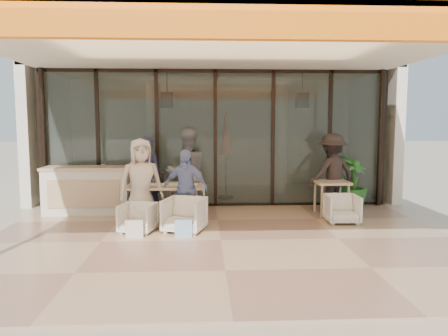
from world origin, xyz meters
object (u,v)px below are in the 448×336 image
at_px(chair_near_right, 184,213).
at_px(side_chair, 342,208).
at_px(chair_far_right, 188,196).
at_px(diner_periwinkle, 185,188).
at_px(diner_cream, 141,183).
at_px(host_counter, 87,190).
at_px(chair_near_left, 138,217).
at_px(diner_grey, 187,172).
at_px(side_table, 331,186).
at_px(potted_palm, 352,183).
at_px(dining_table, 165,187).
at_px(chair_far_left, 150,196).
at_px(standing_woman, 332,173).
at_px(diner_navy, 147,177).

xyz_separation_m(chair_near_right, side_chair, (3.09, 0.55, -0.04)).
xyz_separation_m(chair_far_right, diner_periwinkle, (0.00, -1.40, 0.40)).
bearing_deg(diner_cream, diner_periwinkle, -18.12).
height_order(chair_near_right, diner_cream, diner_cream).
relative_size(host_counter, chair_near_left, 3.05).
height_order(diner_grey, side_table, diner_grey).
xyz_separation_m(host_counter, diner_periwinkle, (2.16, -1.16, 0.21)).
bearing_deg(chair_near_right, chair_near_left, -162.66).
height_order(diner_cream, side_table, diner_cream).
bearing_deg(chair_near_right, diner_cream, 166.58).
distance_m(host_counter, potted_palm, 5.92).
distance_m(chair_near_right, side_table, 3.36).
height_order(dining_table, chair_far_left, dining_table).
distance_m(chair_near_right, standing_woman, 3.64).
bearing_deg(chair_near_left, diner_navy, 104.02).
bearing_deg(chair_near_right, host_counter, 159.77).
bearing_deg(diner_navy, standing_woman, -165.35).
relative_size(chair_near_right, side_table, 0.95).
bearing_deg(chair_near_left, dining_table, 80.59).
height_order(chair_near_left, side_chair, side_chair).
height_order(chair_far_left, diner_periwinkle, diner_periwinkle).
distance_m(host_counter, diner_navy, 1.39).
relative_size(chair_near_right, standing_woman, 0.41).
distance_m(chair_far_left, side_table, 3.98).
relative_size(chair_far_right, side_chair, 1.07).
xyz_separation_m(diner_navy, standing_woman, (4.04, 0.25, 0.02)).
bearing_deg(potted_palm, diner_cream, -162.90).
bearing_deg(diner_cream, chair_far_right, 40.91).
relative_size(diner_navy, diner_grey, 0.91).
bearing_deg(standing_woman, chair_far_left, -23.97).
height_order(diner_navy, diner_cream, diner_navy).
relative_size(chair_far_right, diner_periwinkle, 0.46).
height_order(chair_near_left, potted_palm, potted_palm).
bearing_deg(chair_near_left, chair_far_left, 104.02).
height_order(diner_navy, diner_grey, diner_grey).
bearing_deg(host_counter, dining_table, -22.17).
xyz_separation_m(dining_table, standing_woman, (3.63, 0.70, 0.19)).
xyz_separation_m(dining_table, potted_palm, (4.18, 0.96, -0.08)).
bearing_deg(dining_table, chair_near_right, -66.00).
bearing_deg(host_counter, diner_periwinkle, -28.29).
distance_m(diner_grey, side_chair, 3.26).
bearing_deg(chair_far_left, diner_grey, 159.82).
height_order(chair_far_left, side_table, side_table).
height_order(dining_table, side_table, dining_table).
relative_size(host_counter, chair_far_left, 2.64).
bearing_deg(potted_palm, standing_woman, -154.72).
bearing_deg(host_counter, chair_near_left, -51.52).
distance_m(side_table, standing_woman, 0.44).
bearing_deg(dining_table, side_chair, -6.64).
height_order(chair_far_right, diner_periwinkle, diner_periwinkle).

